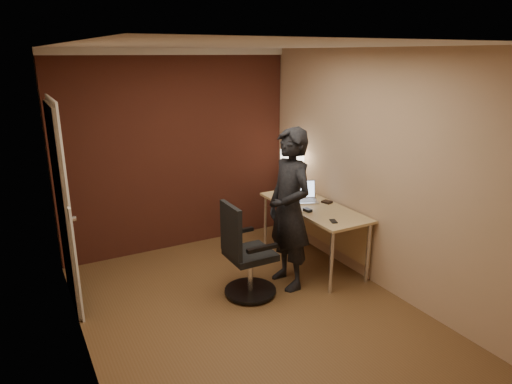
{
  "coord_description": "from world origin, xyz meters",
  "views": [
    {
      "loc": [
        -1.85,
        -3.44,
        2.44
      ],
      "look_at": [
        0.35,
        0.55,
        1.05
      ],
      "focal_mm": 32.0,
      "sensor_mm": 36.0,
      "label": 1
    }
  ],
  "objects_px": {
    "desk_lamp": "(292,159)",
    "person": "(289,210)",
    "laptop": "(303,195)",
    "office_chair": "(245,257)",
    "mouse": "(308,210)",
    "desk": "(318,215)",
    "wallet": "(327,202)",
    "phone": "(333,221)"
  },
  "relations": [
    {
      "from": "laptop",
      "to": "person",
      "type": "xyz_separation_m",
      "value": [
        -0.54,
        -0.54,
        0.07
      ]
    },
    {
      "from": "desk_lamp",
      "to": "phone",
      "type": "distance_m",
      "value": 1.29
    },
    {
      "from": "laptop",
      "to": "office_chair",
      "type": "distance_m",
      "value": 1.25
    },
    {
      "from": "desk_lamp",
      "to": "laptop",
      "type": "bearing_deg",
      "value": -105.66
    },
    {
      "from": "desk_lamp",
      "to": "desk",
      "type": "bearing_deg",
      "value": -94.58
    },
    {
      "from": "desk_lamp",
      "to": "mouse",
      "type": "bearing_deg",
      "value": -110.86
    },
    {
      "from": "mouse",
      "to": "person",
      "type": "bearing_deg",
      "value": -160.22
    },
    {
      "from": "mouse",
      "to": "office_chair",
      "type": "relative_size",
      "value": 0.1
    },
    {
      "from": "desk_lamp",
      "to": "laptop",
      "type": "height_order",
      "value": "desk_lamp"
    },
    {
      "from": "desk_lamp",
      "to": "person",
      "type": "distance_m",
      "value": 1.21
    },
    {
      "from": "wallet",
      "to": "office_chair",
      "type": "distance_m",
      "value": 1.35
    },
    {
      "from": "desk",
      "to": "laptop",
      "type": "relative_size",
      "value": 3.71
    },
    {
      "from": "person",
      "to": "desk_lamp",
      "type": "bearing_deg",
      "value": 146.09
    },
    {
      "from": "phone",
      "to": "office_chair",
      "type": "distance_m",
      "value": 1.02
    },
    {
      "from": "desk_lamp",
      "to": "office_chair",
      "type": "height_order",
      "value": "desk_lamp"
    },
    {
      "from": "desk",
      "to": "wallet",
      "type": "bearing_deg",
      "value": 4.75
    },
    {
      "from": "wallet",
      "to": "person",
      "type": "height_order",
      "value": "person"
    },
    {
      "from": "desk_lamp",
      "to": "person",
      "type": "xyz_separation_m",
      "value": [
        -0.66,
        -0.97,
        -0.28
      ]
    },
    {
      "from": "desk",
      "to": "phone",
      "type": "distance_m",
      "value": 0.58
    },
    {
      "from": "desk_lamp",
      "to": "mouse",
      "type": "relative_size",
      "value": 5.35
    },
    {
      "from": "phone",
      "to": "wallet",
      "type": "xyz_separation_m",
      "value": [
        0.33,
        0.54,
        0.01
      ]
    },
    {
      "from": "person",
      "to": "wallet",
      "type": "bearing_deg",
      "value": 113.65
    },
    {
      "from": "person",
      "to": "desk",
      "type": "bearing_deg",
      "value": 117.14
    },
    {
      "from": "desk_lamp",
      "to": "laptop",
      "type": "distance_m",
      "value": 0.57
    },
    {
      "from": "laptop",
      "to": "office_chair",
      "type": "xyz_separation_m",
      "value": [
        -1.08,
        -0.54,
        -0.35
      ]
    },
    {
      "from": "laptop",
      "to": "desk_lamp",
      "type": "bearing_deg",
      "value": 74.34
    },
    {
      "from": "desk",
      "to": "wallet",
      "type": "relative_size",
      "value": 13.64
    },
    {
      "from": "mouse",
      "to": "person",
      "type": "relative_size",
      "value": 0.06
    },
    {
      "from": "desk_lamp",
      "to": "office_chair",
      "type": "distance_m",
      "value": 1.69
    },
    {
      "from": "phone",
      "to": "person",
      "type": "relative_size",
      "value": 0.07
    },
    {
      "from": "mouse",
      "to": "office_chair",
      "type": "bearing_deg",
      "value": -175.05
    },
    {
      "from": "laptop",
      "to": "phone",
      "type": "relative_size",
      "value": 3.51
    },
    {
      "from": "desk",
      "to": "person",
      "type": "relative_size",
      "value": 0.87
    },
    {
      "from": "phone",
      "to": "person",
      "type": "bearing_deg",
      "value": 172.39
    },
    {
      "from": "laptop",
      "to": "mouse",
      "type": "bearing_deg",
      "value": -116.59
    },
    {
      "from": "laptop",
      "to": "person",
      "type": "bearing_deg",
      "value": -135.18
    },
    {
      "from": "wallet",
      "to": "office_chair",
      "type": "bearing_deg",
      "value": -166.01
    },
    {
      "from": "desk_lamp",
      "to": "mouse",
      "type": "xyz_separation_m",
      "value": [
        -0.3,
        -0.8,
        -0.4
      ]
    },
    {
      "from": "desk_lamp",
      "to": "phone",
      "type": "relative_size",
      "value": 4.65
    },
    {
      "from": "laptop",
      "to": "office_chair",
      "type": "bearing_deg",
      "value": -153.43
    },
    {
      "from": "desk",
      "to": "desk_lamp",
      "type": "height_order",
      "value": "desk_lamp"
    },
    {
      "from": "desk",
      "to": "wallet",
      "type": "height_order",
      "value": "wallet"
    }
  ]
}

